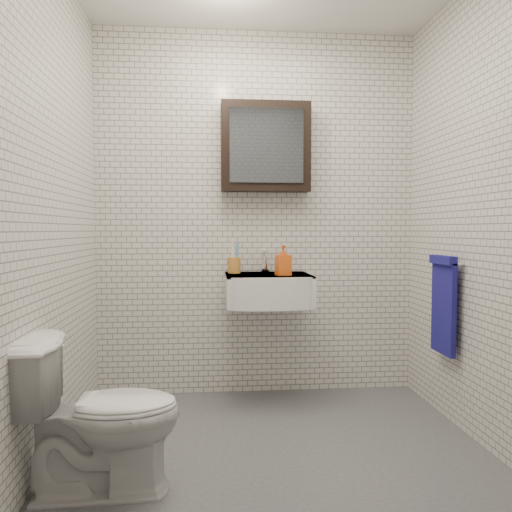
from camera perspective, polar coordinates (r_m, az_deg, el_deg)
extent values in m
cube|color=#494B50|center=(2.73, 2.20, -21.63)|extent=(2.20, 2.00, 0.01)
cube|color=silver|center=(3.47, 0.13, 4.81)|extent=(2.20, 0.02, 2.50)
cube|color=silver|center=(1.50, 7.21, 7.18)|extent=(2.20, 0.02, 2.50)
cube|color=silver|center=(2.58, -22.86, 5.20)|extent=(0.02, 2.00, 2.50)
cube|color=silver|center=(2.84, 24.95, 4.93)|extent=(0.02, 2.00, 2.50)
cube|color=white|center=(3.28, 1.37, -3.85)|extent=(0.55, 0.45, 0.20)
cylinder|color=silver|center=(3.29, 1.33, -2.28)|extent=(0.31, 0.31, 0.02)
cylinder|color=silver|center=(3.29, 1.33, -2.14)|extent=(0.04, 0.04, 0.01)
cube|color=white|center=(3.27, 1.37, -2.19)|extent=(0.55, 0.45, 0.01)
cylinder|color=silver|center=(3.43, 1.06, -1.36)|extent=(0.06, 0.06, 0.06)
cylinder|color=silver|center=(3.42, 1.06, -0.36)|extent=(0.03, 0.03, 0.08)
cylinder|color=silver|center=(3.36, 1.17, 0.09)|extent=(0.02, 0.12, 0.02)
cube|color=silver|center=(3.45, 1.00, 0.58)|extent=(0.02, 0.09, 0.01)
cube|color=black|center=(3.45, 1.09, 12.33)|extent=(0.60, 0.14, 0.60)
cube|color=#3F444C|center=(3.38, 1.23, 12.53)|extent=(0.49, 0.01, 0.49)
cylinder|color=silver|center=(3.13, 20.99, -0.68)|extent=(0.02, 0.30, 0.02)
cylinder|color=silver|center=(3.26, 20.30, -0.54)|extent=(0.04, 0.02, 0.02)
cylinder|color=silver|center=(3.03, 22.40, -0.83)|extent=(0.04, 0.02, 0.02)
cube|color=navy|center=(3.15, 20.65, -5.59)|extent=(0.03, 0.26, 0.54)
cube|color=navy|center=(3.12, 20.58, -0.41)|extent=(0.05, 0.26, 0.05)
cylinder|color=#C88332|center=(3.35, -2.50, -1.06)|extent=(0.11, 0.11, 0.11)
cylinder|color=white|center=(3.34, -2.76, 0.10)|extent=(0.02, 0.03, 0.20)
cylinder|color=#3F92CC|center=(3.34, -2.27, -0.07)|extent=(0.02, 0.02, 0.18)
cylinder|color=white|center=(3.36, -2.60, 0.22)|extent=(0.02, 0.04, 0.21)
cylinder|color=#3F92CC|center=(3.36, -2.18, 0.03)|extent=(0.03, 0.04, 0.19)
imported|color=orange|center=(3.18, 3.12, -0.50)|extent=(0.10, 0.11, 0.19)
imported|color=white|center=(2.36, -17.37, -16.83)|extent=(0.69, 0.41, 0.69)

